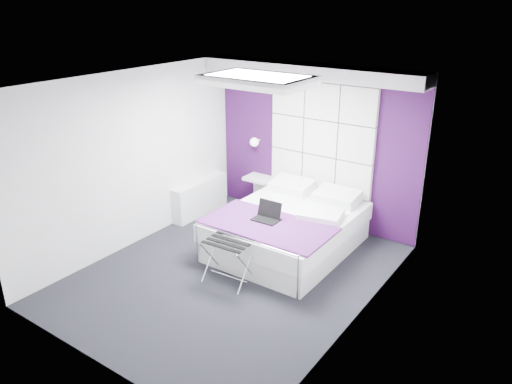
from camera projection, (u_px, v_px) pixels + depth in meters
floor at (232, 274)px, 6.82m from camera, size 4.40×4.40×0.00m
ceiling at (229, 82)px, 5.86m from camera, size 4.40×4.40×0.00m
wall_back at (314, 145)px, 8.02m from camera, size 3.60×0.00×3.60m
wall_left at (133, 160)px, 7.30m from camera, size 0.00×4.40×4.40m
wall_right at (363, 219)px, 5.38m from camera, size 0.00×4.40×4.40m
accent_wall at (314, 145)px, 8.01m from camera, size 3.58×0.02×2.58m
soffit at (309, 71)px, 7.38m from camera, size 3.58×0.50×0.20m
headboard at (320, 155)px, 7.94m from camera, size 1.80×0.08×2.30m
skylight at (258, 79)px, 6.34m from camera, size 1.36×0.86×0.12m
wall_lamp at (256, 142)px, 8.50m from camera, size 0.15×0.15×0.15m
radiator at (200, 197)px, 8.60m from camera, size 0.22×1.20×0.60m
bed at (288, 229)px, 7.38m from camera, size 1.80×2.17×0.76m
nightstand at (259, 178)px, 8.64m from camera, size 0.48×0.37×0.05m
luggage_rack at (229, 261)px, 6.55m from camera, size 0.59×0.44×0.58m
laptop at (268, 215)px, 6.99m from camera, size 0.37×0.26×0.26m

